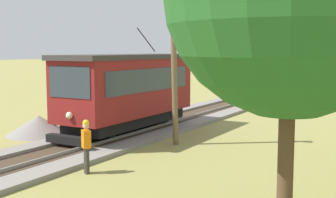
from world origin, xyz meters
The scene contains 6 objects.
red_tram centered at (0.00, 15.22, 2.19)m, with size 2.60×8.54×4.79m.
utility_pole_near_tram centered at (3.03, 14.24, 3.72)m, with size 1.40×0.60×7.24m.
utility_pole_mid centered at (3.03, 27.44, 3.43)m, with size 1.40×0.36×6.66m.
gravel_pile centered at (-3.72, 13.10, 0.46)m, with size 3.04×3.04×0.93m, color gray.
track_worker centered at (2.64, 9.07, 0.98)m, with size 0.45×0.42×1.78m.
second_worker centered at (-3.11, 13.42, 0.98)m, with size 0.45×0.39×1.78m.
Camera 1 is at (12.05, -1.94, 4.05)m, focal length 47.56 mm.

